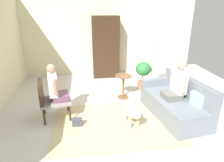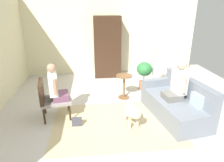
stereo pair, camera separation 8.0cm
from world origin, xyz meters
The scene contains 13 objects.
ground_plane centered at (0.00, 0.00, 0.00)m, with size 8.00×8.00×0.00m, color beige.
back_wall centered at (0.00, 3.39, 1.43)m, with size 6.47×0.12×2.86m, color beige.
area_rug centered at (-0.17, -0.22, 0.00)m, with size 2.71×1.94×0.01m, color #C6B284.
couch centered at (1.28, -0.01, 0.31)m, with size 1.15×1.90×0.90m.
armchair centered at (-1.60, 0.19, 0.52)m, with size 0.74×0.69×0.91m.
person_on_couch centered at (1.25, -0.04, 0.84)m, with size 0.49×0.53×0.92m.
person_on_armchair centered at (-1.45, 0.22, 0.78)m, with size 0.47×0.57×0.84m.
round_end_table centered at (0.23, 1.05, 0.40)m, with size 0.44×0.44×0.67m.
dog centered at (0.18, -0.34, 0.34)m, with size 0.34×0.79×0.56m.
potted_plant centered at (0.94, 1.59, 0.55)m, with size 0.47×0.47×0.86m.
column_lamp centered at (1.27, 1.50, 0.71)m, with size 0.20×0.20×1.44m.
armoire_cabinet centered at (-0.06, 2.98, 1.06)m, with size 0.92×0.56×2.12m, color #382316.
handbag centered at (-1.00, -0.20, 0.09)m, with size 0.21×0.11×0.18m, color #3F3F4C.
Camera 2 is at (-0.65, -3.98, 2.47)m, focal length 32.09 mm.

